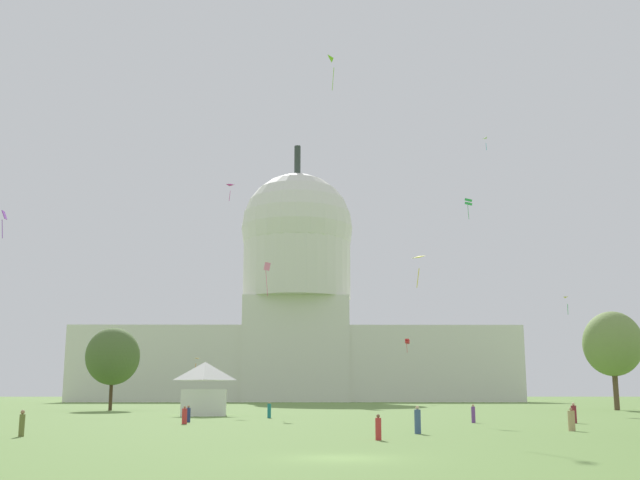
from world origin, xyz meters
TOP-DOWN VIEW (x-y plane):
  - ground_plane at (0.00, 0.00)m, footprint 800.00×800.00m
  - capitol_building at (-5.60, 180.01)m, footprint 119.89×31.15m
  - event_tent at (-13.55, 57.26)m, footprint 5.71×6.16m
  - tree_west_mid at (-30.55, 82.03)m, footprint 10.18×10.26m
  - tree_east_mid at (43.69, 83.04)m, footprint 11.20×11.72m
  - person_olive_front_center at (-18.96, 15.73)m, footprint 0.46×0.46m
  - person_denim_lawn_far_right at (5.64, 18.67)m, footprint 0.46×0.46m
  - person_red_edge_east at (-12.01, 34.05)m, footprint 0.44×0.44m
  - person_teal_deep_crowd at (-5.70, 49.36)m, footprint 0.53×0.53m
  - person_maroon_front_left at (21.51, 35.63)m, footprint 0.52×0.52m
  - person_purple_back_center at (12.95, 36.62)m, footprint 0.44×0.44m
  - person_tan_lawn_far_left at (16.87, 22.24)m, footprint 0.56×0.56m
  - person_navy_near_tree_west at (-12.37, 38.37)m, footprint 0.48×0.48m
  - person_red_mid_center at (2.51, 11.96)m, footprint 0.44×0.44m
  - kite_violet_mid at (-35.71, 51.65)m, footprint 0.54×1.20m
  - kite_magenta_high at (-15.17, 92.73)m, footprint 1.23×1.08m
  - kite_gold_low at (35.11, 76.03)m, footprint 1.14×1.60m
  - kite_pink_low at (-6.67, 58.76)m, footprint 0.84×0.35m
  - kite_green_mid at (25.20, 94.17)m, footprint 1.31×1.32m
  - kite_yellow_low at (9.07, 44.12)m, footprint 1.53×1.69m
  - kite_red_low at (19.70, 138.17)m, footprint 1.12×1.15m
  - kite_orange_low at (-23.38, 114.29)m, footprint 1.32×1.38m
  - kite_lime_high at (1.31, 55.83)m, footprint 0.93×1.86m
  - kite_white_high at (31.41, 105.29)m, footprint 0.90×1.38m

SIDE VIEW (x-z plane):
  - ground_plane at x=0.00m, z-range 0.00..0.00m
  - person_red_mid_center at x=2.51m, z-range -0.06..1.38m
  - person_navy_near_tree_west at x=-12.37m, z-range -0.07..1.41m
  - person_red_edge_east at x=-12.01m, z-range -0.08..1.43m
  - person_tan_lawn_far_left at x=16.87m, z-range -0.08..1.51m
  - person_purple_back_center at x=12.95m, z-range -0.06..1.54m
  - person_olive_front_center at x=-18.96m, z-range -0.05..1.54m
  - person_teal_deep_crowd at x=-5.70m, z-range -0.07..1.61m
  - person_maroon_front_left at x=21.51m, z-range -0.08..1.68m
  - person_denim_lawn_far_right at x=5.64m, z-range -0.08..1.71m
  - event_tent at x=-13.55m, z-range -0.01..6.05m
  - tree_west_mid at x=-30.55m, z-range 1.80..13.75m
  - kite_orange_low at x=-23.38m, z-range 6.54..10.00m
  - tree_east_mid at x=43.69m, z-range 2.43..16.99m
  - kite_red_low at x=19.70m, z-range 12.04..15.08m
  - kite_yellow_low at x=9.07m, z-range 14.15..16.95m
  - kite_gold_low at x=35.11m, z-range 14.39..16.83m
  - kite_pink_low at x=-6.67m, z-range 14.84..18.92m
  - kite_violet_mid at x=-35.71m, z-range 20.26..23.46m
  - capitol_building at x=-5.60m, z-range -10.60..61.41m
  - kite_green_mid at x=25.20m, z-range 32.42..36.10m
  - kite_magenta_high at x=-15.17m, z-range 34.87..37.19m
  - kite_lime_high at x=1.31m, z-range 40.28..44.33m
  - kite_white_high at x=31.41m, z-range 47.82..49.92m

